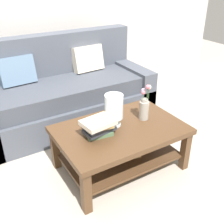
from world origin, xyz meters
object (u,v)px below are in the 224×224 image
(coffee_table, at_px, (120,139))
(glass_hurricane_vase, at_px, (114,108))
(couch, at_px, (63,94))
(book_stack_main, at_px, (98,127))
(flower_pitcher, at_px, (144,106))

(coffee_table, height_order, glass_hurricane_vase, glass_hurricane_vase)
(couch, bearing_deg, book_stack_main, -96.77)
(coffee_table, distance_m, book_stack_main, 0.31)
(couch, height_order, book_stack_main, couch)
(glass_hurricane_vase, xyz_separation_m, flower_pitcher, (0.32, -0.05, -0.05))
(book_stack_main, height_order, glass_hurricane_vase, glass_hurricane_vase)
(couch, xyz_separation_m, coffee_table, (0.09, -1.17, -0.04))
(couch, xyz_separation_m, flower_pitcher, (0.38, -1.14, 0.22))
(couch, distance_m, coffee_table, 1.18)
(flower_pitcher, bearing_deg, book_stack_main, -176.47)
(glass_hurricane_vase, distance_m, flower_pitcher, 0.32)
(coffee_table, height_order, book_stack_main, book_stack_main)
(glass_hurricane_vase, height_order, flower_pitcher, flower_pitcher)
(book_stack_main, bearing_deg, flower_pitcher, 3.53)
(flower_pitcher, bearing_deg, couch, 108.56)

